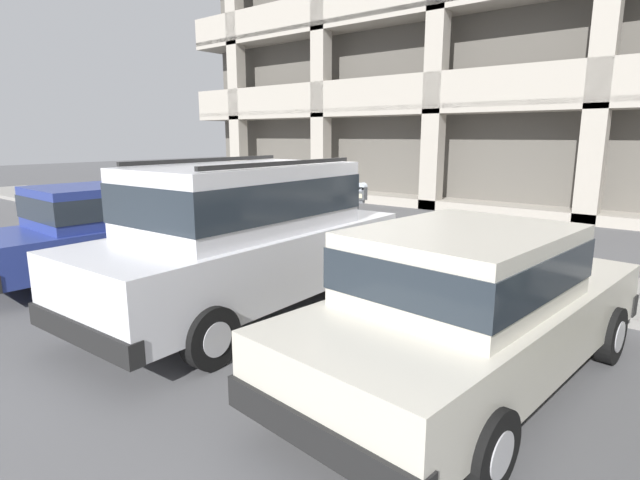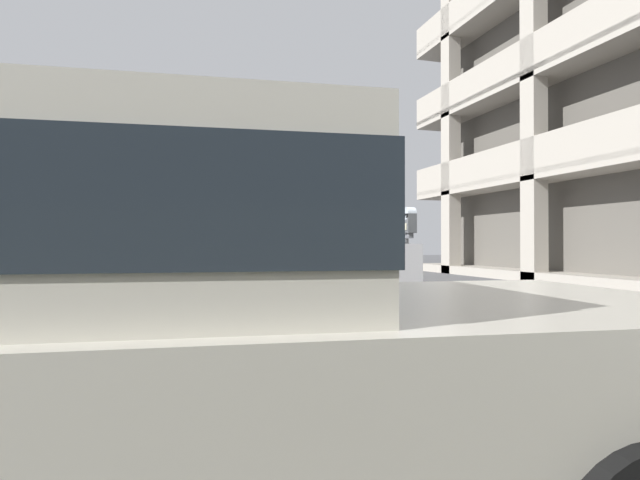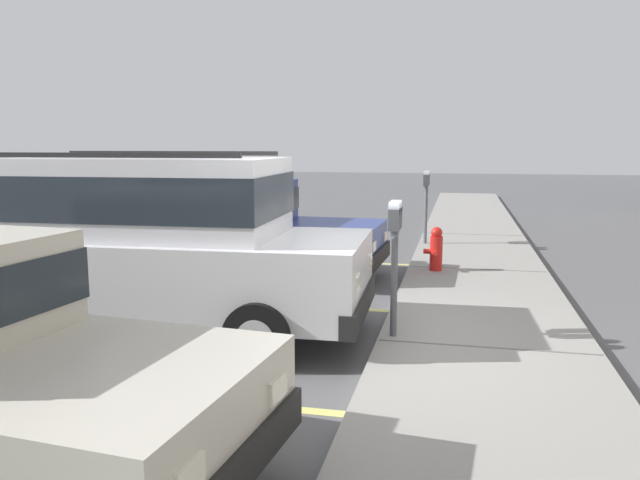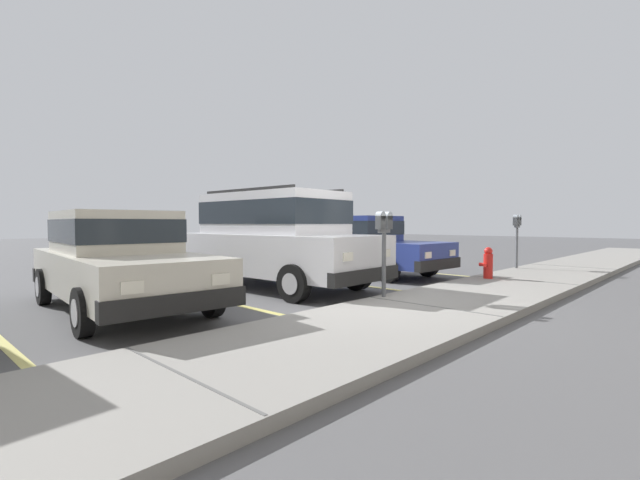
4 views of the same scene
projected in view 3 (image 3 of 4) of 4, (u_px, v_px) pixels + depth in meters
The scene contains 8 objects.
ground_plane at pixel (357, 354), 6.49m from camera, with size 80.00×80.00×0.10m.
sidewalk at pixel (487, 353), 6.20m from camera, with size 40.00×2.20×0.12m.
parking_stall_lines at pixel (164, 397), 5.27m from camera, with size 12.73×4.80×0.01m.
silver_suv at pixel (150, 238), 6.89m from camera, with size 2.15×4.85×2.03m.
red_sedan at pixel (237, 225), 10.02m from camera, with size 1.96×4.54×1.54m.
parking_meter_near at pixel (395, 236), 6.40m from camera, with size 0.35×0.12×1.43m.
parking_meter_far at pixel (426, 190), 12.49m from camera, with size 0.35×0.12×1.47m.
fire_hydrant at pixel (436, 249), 9.91m from camera, with size 0.30×0.30×0.70m.
Camera 3 is at (6.17, 0.99, 2.12)m, focal length 35.00 mm.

